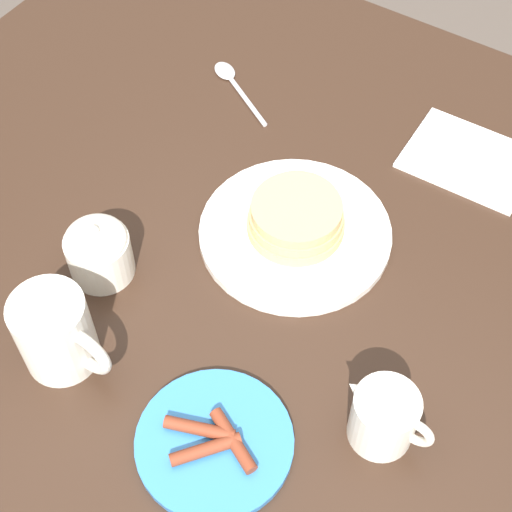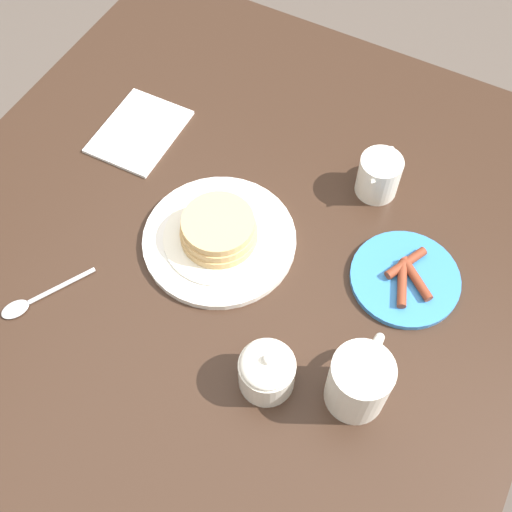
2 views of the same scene
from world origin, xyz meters
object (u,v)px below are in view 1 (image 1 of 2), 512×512
(creamer_pitcher, at_px, (383,417))
(sugar_bowl, at_px, (99,251))
(napkin, at_px, (469,159))
(spoon, at_px, (233,81))
(pancake_plate, at_px, (296,226))
(coffee_mug, at_px, (57,333))
(side_plate_bacon, at_px, (214,442))

(creamer_pitcher, relative_size, sugar_bowl, 1.21)
(napkin, relative_size, spoon, 1.22)
(pancake_plate, bearing_deg, sugar_bowl, -134.48)
(creamer_pitcher, distance_m, napkin, 0.42)
(creamer_pitcher, height_order, spoon, creamer_pitcher)
(coffee_mug, distance_m, creamer_pitcher, 0.36)
(coffee_mug, relative_size, sugar_bowl, 1.39)
(side_plate_bacon, distance_m, spoon, 0.56)
(pancake_plate, distance_m, side_plate_bacon, 0.29)
(coffee_mug, bearing_deg, sugar_bowl, 109.49)
(side_plate_bacon, height_order, coffee_mug, coffee_mug)
(napkin, bearing_deg, coffee_mug, -116.23)
(pancake_plate, relative_size, spoon, 1.74)
(coffee_mug, bearing_deg, pancake_plate, 66.08)
(side_plate_bacon, height_order, sugar_bowl, sugar_bowl)
(coffee_mug, relative_size, creamer_pitcher, 1.15)
(sugar_bowl, bearing_deg, coffee_mug, -70.51)
(side_plate_bacon, relative_size, creamer_pitcher, 1.63)
(side_plate_bacon, relative_size, spoon, 1.21)
(creamer_pitcher, height_order, sugar_bowl, sugar_bowl)
(pancake_plate, distance_m, creamer_pitcher, 0.28)
(sugar_bowl, distance_m, napkin, 0.51)
(pancake_plate, bearing_deg, spoon, 139.17)
(creamer_pitcher, relative_size, napkin, 0.61)
(side_plate_bacon, distance_m, creamer_pitcher, 0.18)
(sugar_bowl, height_order, spoon, sugar_bowl)
(coffee_mug, height_order, napkin, coffee_mug)
(pancake_plate, xyz_separation_m, napkin, (0.13, 0.24, -0.02))
(side_plate_bacon, relative_size, sugar_bowl, 1.97)
(coffee_mug, xyz_separation_m, spoon, (-0.10, 0.48, -0.05))
(coffee_mug, bearing_deg, napkin, 63.77)
(coffee_mug, distance_m, spoon, 0.49)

